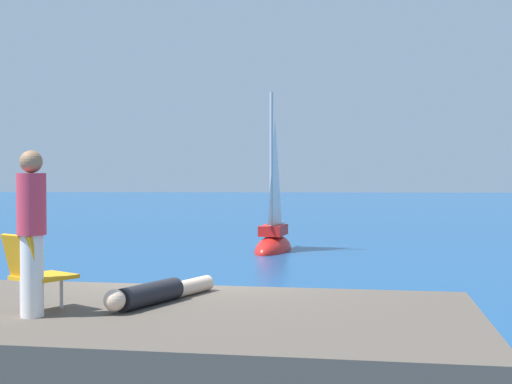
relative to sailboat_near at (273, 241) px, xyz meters
name	(u,v)px	position (x,y,z in m)	size (l,w,h in m)	color
ground_plane	(199,347)	(-0.73, -12.44, -0.30)	(160.00, 160.00, 0.00)	navy
shore_ledge	(133,362)	(-1.03, -15.29, 0.25)	(7.07, 3.23, 1.10)	brown
boulder_inland	(250,361)	(0.05, -13.17, -0.30)	(1.56, 1.25, 0.86)	#4F4A48
sailboat_near	(273,241)	(0.00, 0.00, 0.00)	(1.56, 3.05, 5.55)	red
person_sunbather	(157,293)	(-0.84, -14.95, 0.91)	(0.94, 1.62, 0.25)	black
person_standing	(32,228)	(-1.92, -15.72, 1.66)	(0.28, 0.28, 1.62)	white
beach_chair	(34,269)	(-1.96, -15.54, 1.24)	(0.74, 0.76, 0.80)	orange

